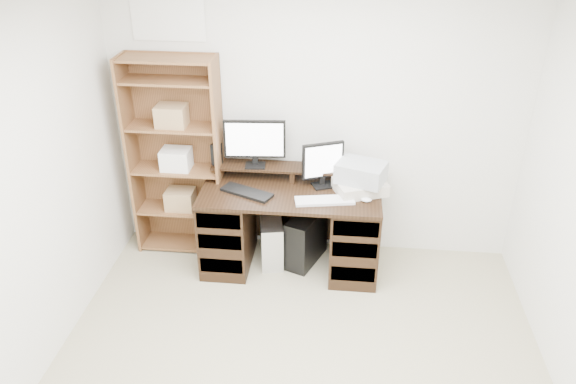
% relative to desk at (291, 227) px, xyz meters
% --- Properties ---
extents(room, '(3.54, 4.04, 2.54)m').
position_rel_desk_xyz_m(room, '(0.17, -1.64, 0.86)').
color(room, tan).
rests_on(room, ground).
extents(desk, '(1.50, 0.70, 0.75)m').
position_rel_desk_xyz_m(desk, '(0.00, 0.00, 0.00)').
color(desk, black).
rests_on(desk, ground).
extents(riser_shelf, '(1.40, 0.22, 0.12)m').
position_rel_desk_xyz_m(riser_shelf, '(0.00, 0.21, 0.45)').
color(riser_shelf, black).
rests_on(riser_shelf, desk).
extents(monitor_wide, '(0.52, 0.15, 0.41)m').
position_rel_desk_xyz_m(monitor_wide, '(-0.32, 0.19, 0.71)').
color(monitor_wide, black).
rests_on(monitor_wide, riser_shelf).
extents(monitor_small, '(0.34, 0.19, 0.39)m').
position_rel_desk_xyz_m(monitor_small, '(0.26, 0.11, 0.57)').
color(monitor_small, black).
rests_on(monitor_small, desk).
extents(speaker, '(0.09, 0.09, 0.19)m').
position_rel_desk_xyz_m(speaker, '(-0.66, 0.18, 0.58)').
color(speaker, black).
rests_on(speaker, riser_shelf).
extents(keyboard_black, '(0.46, 0.32, 0.02)m').
position_rel_desk_xyz_m(keyboard_black, '(-0.35, -0.09, 0.37)').
color(keyboard_black, black).
rests_on(keyboard_black, desk).
extents(keyboard_white, '(0.49, 0.23, 0.02)m').
position_rel_desk_xyz_m(keyboard_white, '(0.29, -0.16, 0.37)').
color(keyboard_white, silver).
rests_on(keyboard_white, desk).
extents(mouse, '(0.09, 0.06, 0.03)m').
position_rel_desk_xyz_m(mouse, '(0.62, -0.13, 0.38)').
color(mouse, silver).
rests_on(mouse, desk).
extents(printer, '(0.48, 0.43, 0.10)m').
position_rel_desk_xyz_m(printer, '(0.57, 0.03, 0.41)').
color(printer, '#BDB5A5').
rests_on(printer, desk).
extents(basket, '(0.45, 0.38, 0.16)m').
position_rel_desk_xyz_m(basket, '(0.57, 0.03, 0.54)').
color(basket, '#9EA4A9').
rests_on(basket, printer).
extents(tower_silver, '(0.26, 0.45, 0.42)m').
position_rel_desk_xyz_m(tower_silver, '(-0.18, 0.05, -0.18)').
color(tower_silver, silver).
rests_on(tower_silver, ground).
extents(tower_black, '(0.36, 0.51, 0.47)m').
position_rel_desk_xyz_m(tower_black, '(0.13, 0.07, -0.15)').
color(tower_black, black).
rests_on(tower_black, ground).
extents(bookshelf, '(0.80, 0.30, 1.80)m').
position_rel_desk_xyz_m(bookshelf, '(-1.02, 0.21, 0.53)').
color(bookshelf, brown).
rests_on(bookshelf, ground).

